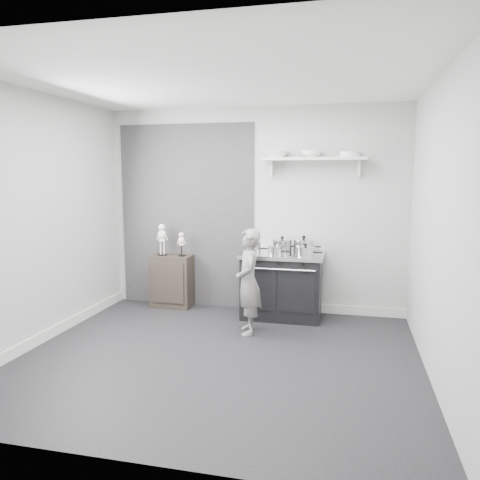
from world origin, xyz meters
name	(u,v)px	position (x,y,z in m)	size (l,w,h in m)	color
ground	(218,357)	(0.00, 0.00, 0.00)	(4.00, 4.00, 0.00)	black
room_shell	(212,193)	(-0.09, 0.15, 1.64)	(4.02, 3.62, 2.71)	#ADADAB
wall_shelf	(314,160)	(0.80, 1.68, 2.01)	(1.30, 0.26, 0.24)	silver
stove	(282,285)	(0.44, 1.48, 0.42)	(1.04, 0.65, 0.84)	black
side_cabinet	(172,281)	(-1.11, 1.61, 0.36)	(0.55, 0.32, 0.72)	black
child	(249,282)	(0.15, 0.78, 0.61)	(0.44, 0.29, 1.22)	slate
pot_front_left	(253,247)	(0.08, 1.35, 0.92)	(0.29, 0.20, 0.19)	silver
pot_back_left	(282,245)	(0.42, 1.59, 0.92)	(0.34, 0.25, 0.20)	silver
pot_back_right	(304,246)	(0.69, 1.60, 0.92)	(0.35, 0.27, 0.22)	silver
pot_front_right	(306,251)	(0.75, 1.30, 0.90)	(0.32, 0.23, 0.16)	silver
pot_front_center	(275,250)	(0.38, 1.30, 0.90)	(0.26, 0.18, 0.15)	silver
skeleton_full	(162,237)	(-1.24, 1.61, 0.97)	(0.14, 0.09, 0.50)	silver
skeleton_torso	(181,242)	(-0.96, 1.61, 0.91)	(0.11, 0.07, 0.38)	silver
bowl_large	(277,154)	(0.32, 1.67, 2.08)	(0.31, 0.31, 0.08)	white
bowl_small	(312,154)	(0.77, 1.67, 2.08)	(0.26, 0.26, 0.08)	white
plate_stack	(350,154)	(1.23, 1.67, 2.07)	(0.25, 0.25, 0.06)	white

